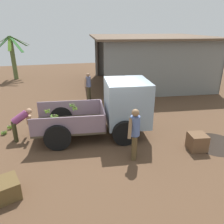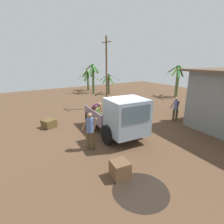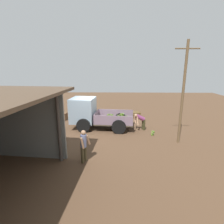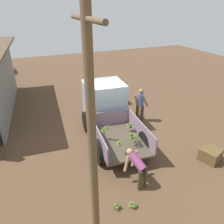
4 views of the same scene
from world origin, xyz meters
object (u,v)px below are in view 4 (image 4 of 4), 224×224
(person_foreground_visitor, at_px, (140,104))
(banana_bunch_on_ground_2, at_px, (134,205))
(wooden_crate_0, at_px, (210,155))
(cargo_truck, at_px, (106,107))
(person_worker_loading, at_px, (138,166))
(banana_bunch_on_ground_1, at_px, (131,205))
(utility_pole, at_px, (93,165))
(wooden_crate_1, at_px, (120,99))
(banana_bunch_on_ground_0, at_px, (116,206))

(person_foreground_visitor, distance_m, banana_bunch_on_ground_2, 5.37)
(wooden_crate_0, bearing_deg, cargo_truck, 37.05)
(cargo_truck, bearing_deg, person_worker_loading, 179.17)
(person_foreground_visitor, bearing_deg, banana_bunch_on_ground_1, -6.83)
(cargo_truck, height_order, utility_pole, utility_pole)
(person_worker_loading, bearing_deg, cargo_truck, -23.46)
(cargo_truck, bearing_deg, utility_pole, 161.77)
(person_foreground_visitor, distance_m, person_worker_loading, 4.35)
(cargo_truck, height_order, person_foreground_visitor, cargo_truck)
(wooden_crate_1, bearing_deg, banana_bunch_on_ground_2, 158.09)
(utility_pole, xyz_separation_m, wooden_crate_1, (8.00, -4.26, -2.65))
(banana_bunch_on_ground_2, xyz_separation_m, wooden_crate_1, (6.86, -2.76, 0.20))
(cargo_truck, bearing_deg, wooden_crate_0, -137.67)
(cargo_truck, relative_size, utility_pole, 0.80)
(utility_pole, distance_m, wooden_crate_1, 9.44)
(cargo_truck, bearing_deg, banana_bunch_on_ground_0, 167.16)
(person_foreground_visitor, bearing_deg, banana_bunch_on_ground_2, -6.10)
(banana_bunch_on_ground_2, bearing_deg, wooden_crate_1, -21.91)
(banana_bunch_on_ground_1, bearing_deg, banana_bunch_on_ground_0, 75.67)
(cargo_truck, bearing_deg, banana_bunch_on_ground_2, 173.52)
(cargo_truck, height_order, wooden_crate_0, cargo_truck)
(cargo_truck, height_order, wooden_crate_1, cargo_truck)
(banana_bunch_on_ground_2, bearing_deg, banana_bunch_on_ground_1, 51.62)
(person_worker_loading, height_order, wooden_crate_1, person_worker_loading)
(utility_pole, relative_size, banana_bunch_on_ground_2, 26.13)
(cargo_truck, xyz_separation_m, wooden_crate_0, (-3.65, -2.75, -0.91))
(cargo_truck, relative_size, person_foreground_visitor, 2.61)
(person_foreground_visitor, xyz_separation_m, wooden_crate_0, (-3.74, -0.93, -0.72))
(banana_bunch_on_ground_0, relative_size, wooden_crate_0, 0.35)
(banana_bunch_on_ground_2, relative_size, wooden_crate_0, 0.32)
(banana_bunch_on_ground_0, distance_m, wooden_crate_0, 4.21)
(person_worker_loading, bearing_deg, person_foreground_visitor, -47.95)
(person_foreground_visitor, height_order, banana_bunch_on_ground_2, person_foreground_visitor)
(person_worker_loading, height_order, wooden_crate_0, person_worker_loading)
(banana_bunch_on_ground_0, xyz_separation_m, banana_bunch_on_ground_1, (-0.11, -0.43, -0.03))
(banana_bunch_on_ground_0, xyz_separation_m, banana_bunch_on_ground_2, (-0.15, -0.48, -0.02))
(cargo_truck, relative_size, banana_bunch_on_ground_0, 19.02)
(cargo_truck, height_order, banana_bunch_on_ground_1, cargo_truck)
(banana_bunch_on_ground_1, xyz_separation_m, wooden_crate_0, (0.75, -3.73, 0.15))
(utility_pole, bearing_deg, banana_bunch_on_ground_1, -50.89)
(banana_bunch_on_ground_2, bearing_deg, utility_pole, 127.08)
(banana_bunch_on_ground_1, bearing_deg, person_worker_loading, -37.92)
(person_worker_loading, bearing_deg, banana_bunch_on_ground_0, 105.14)
(banana_bunch_on_ground_1, bearing_deg, cargo_truck, -12.53)
(person_worker_loading, height_order, banana_bunch_on_ground_2, person_worker_loading)
(banana_bunch_on_ground_2, bearing_deg, banana_bunch_on_ground_0, 72.50)
(wooden_crate_1, bearing_deg, banana_bunch_on_ground_1, 157.58)
(banana_bunch_on_ground_1, height_order, wooden_crate_1, wooden_crate_1)
(banana_bunch_on_ground_0, height_order, banana_bunch_on_ground_2, banana_bunch_on_ground_0)
(wooden_crate_0, bearing_deg, banana_bunch_on_ground_1, 101.42)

